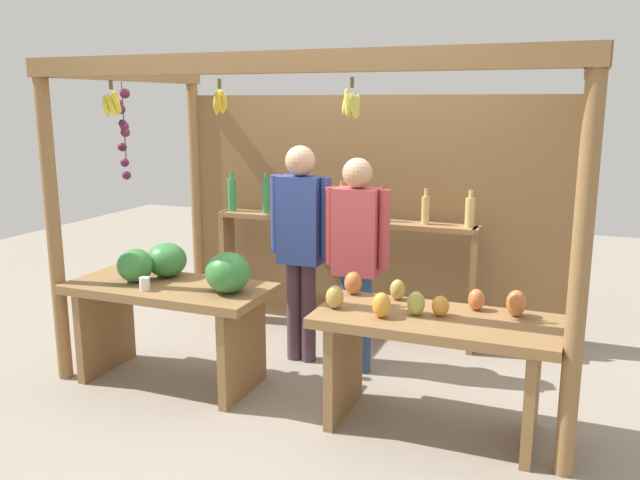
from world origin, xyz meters
The scene contains 7 objects.
ground_plane centered at (0.00, 0.00, 0.00)m, with size 12.00×12.00×0.00m, color gray.
market_stall centered at (-0.01, 0.43, 1.29)m, with size 3.49×1.92×2.22m.
fruit_counter_left centered at (-0.89, -0.66, 0.64)m, with size 1.42×0.64×0.98m.
fruit_counter_right centered at (0.91, -0.67, 0.55)m, with size 1.42×0.64×0.87m.
bottle_shelf_unit centered at (-0.15, 0.68, 0.81)m, with size 2.24×0.22×1.35m.
vendor_man centered at (-0.23, 0.02, 0.98)m, with size 0.48×0.22×1.64m.
vendor_woman centered at (0.22, -0.02, 0.94)m, with size 0.48×0.21×1.57m.
Camera 1 is at (1.64, -4.31, 1.95)m, focal length 36.59 mm.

